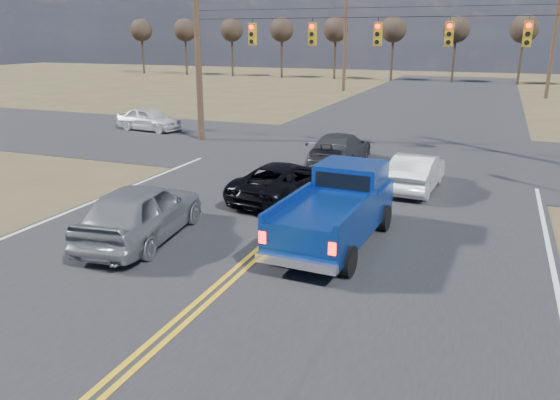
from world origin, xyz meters
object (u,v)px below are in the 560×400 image
at_px(white_car_queue, 416,172).
at_px(cross_car_west, 149,119).
at_px(black_suv, 286,181).
at_px(dgrey_car_queue, 340,149).
at_px(pickup_truck, 337,210).
at_px(silver_suv, 141,212).

distance_m(white_car_queue, cross_car_west, 17.50).
xyz_separation_m(black_suv, dgrey_car_queue, (0.22, 5.75, 0.03)).
bearing_deg(pickup_truck, black_suv, 132.01).
distance_m(silver_suv, dgrey_car_queue, 10.88).
distance_m(pickup_truck, cross_car_west, 19.81).
height_order(white_car_queue, cross_car_west, cross_car_west).
bearing_deg(silver_suv, cross_car_west, -63.49).
xyz_separation_m(silver_suv, dgrey_car_queue, (2.48, 10.60, -0.12)).
bearing_deg(silver_suv, black_suv, -122.43).
bearing_deg(pickup_truck, silver_suv, -158.73).
bearing_deg(black_suv, white_car_queue, -133.32).
bearing_deg(cross_car_west, dgrey_car_queue, -102.53).
height_order(silver_suv, dgrey_car_queue, silver_suv).
bearing_deg(black_suv, dgrey_car_queue, -82.34).
distance_m(black_suv, white_car_queue, 4.75).
relative_size(black_suv, cross_car_west, 1.18).
xyz_separation_m(black_suv, cross_car_west, (-12.20, 9.92, 0.03)).
bearing_deg(white_car_queue, cross_car_west, -20.53).
bearing_deg(black_suv, cross_car_west, -29.23).
distance_m(silver_suv, white_car_queue, 9.80).
bearing_deg(silver_suv, white_car_queue, -135.67).
xyz_separation_m(pickup_truck, dgrey_car_queue, (-2.40, 8.96, -0.27)).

